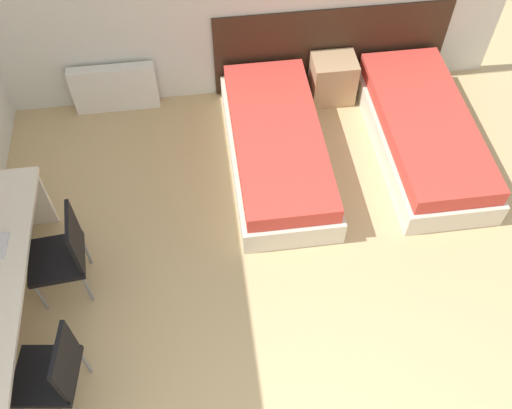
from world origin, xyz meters
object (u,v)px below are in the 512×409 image
Objects in this scene: chair_near_laptop at (63,253)px; chair_near_notebook at (53,372)px; bed_near_door at (423,133)px; nightstand at (333,79)px; bed_near_window at (277,147)px.

chair_near_notebook is (-0.00, -0.95, 0.00)m from chair_near_laptop.
bed_near_door is at bearing 39.68° from chair_near_notebook.
chair_near_notebook reaches higher than bed_near_door.
bed_near_door is 2.32× the size of chair_near_laptop.
bed_near_door is 2.32× the size of chair_near_notebook.
chair_near_laptop is at bearing -142.68° from nightstand.
bed_near_window is at bearing 26.51° from chair_near_laptop.
bed_near_door is (1.44, 0.00, 0.00)m from bed_near_window.
chair_near_laptop reaches higher than bed_near_window.
chair_near_laptop is at bearing -148.89° from bed_near_window.
chair_near_laptop is (-1.85, -1.12, 0.27)m from bed_near_window.
nightstand reaches higher than bed_near_door.
bed_near_window is 1.11m from nightstand.
bed_near_window is 1.44m from bed_near_door.
nightstand is (0.72, 0.84, 0.04)m from bed_near_window.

